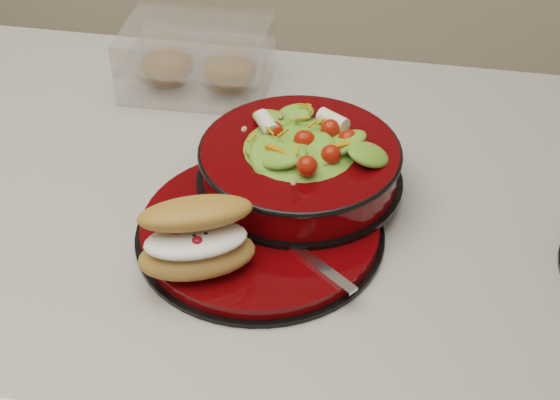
% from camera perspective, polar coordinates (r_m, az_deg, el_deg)
% --- Properties ---
extents(dinner_plate, '(0.29, 0.29, 0.02)m').
position_cam_1_polar(dinner_plate, '(0.91, -1.43, -2.12)').
color(dinner_plate, black).
rests_on(dinner_plate, island_counter).
extents(salad_bowl, '(0.25, 0.25, 0.10)m').
position_cam_1_polar(salad_bowl, '(0.94, 1.47, 3.24)').
color(salad_bowl, black).
rests_on(salad_bowl, dinner_plate).
extents(croissant, '(0.14, 0.13, 0.08)m').
position_cam_1_polar(croissant, '(0.83, -6.06, -2.77)').
color(croissant, '#A86D33').
rests_on(croissant, dinner_plate).
extents(fork, '(0.15, 0.12, 0.00)m').
position_cam_1_polar(fork, '(0.87, 0.97, -3.38)').
color(fork, silver).
rests_on(fork, dinner_plate).
extents(pastry_box, '(0.21, 0.16, 0.09)m').
position_cam_1_polar(pastry_box, '(1.18, -6.05, 10.24)').
color(pastry_box, white).
rests_on(pastry_box, island_counter).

